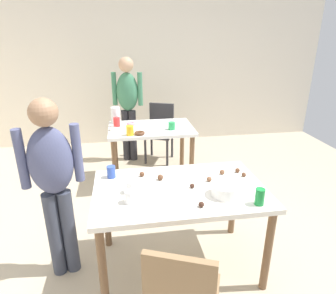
# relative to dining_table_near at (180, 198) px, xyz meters

# --- Properties ---
(ground_plane) EXTENTS (6.40, 6.40, 0.00)m
(ground_plane) POSITION_rel_dining_table_near_xyz_m (-0.00, 0.07, -0.66)
(ground_plane) COLOR tan
(wall_back) EXTENTS (6.40, 0.10, 2.60)m
(wall_back) POSITION_rel_dining_table_near_xyz_m (-0.00, 3.27, 0.64)
(wall_back) COLOR beige
(wall_back) RESTS_ON ground_plane
(dining_table_near) EXTENTS (1.33, 0.83, 0.75)m
(dining_table_near) POSITION_rel_dining_table_near_xyz_m (0.00, 0.00, 0.00)
(dining_table_near) COLOR silver
(dining_table_near) RESTS_ON ground_plane
(dining_table_far) EXTENTS (1.07, 0.72, 0.75)m
(dining_table_far) POSITION_rel_dining_table_near_xyz_m (-0.06, 1.61, -0.02)
(dining_table_far) COLOR white
(dining_table_far) RESTS_ON ground_plane
(chair_far_table) EXTENTS (0.52, 0.52, 0.87)m
(chair_far_table) POSITION_rel_dining_table_near_xyz_m (0.16, 2.32, -0.16)
(chair_far_table) COLOR #2D2D33
(chair_far_table) RESTS_ON ground_plane
(person_girl_near) EXTENTS (0.46, 0.25, 1.47)m
(person_girl_near) POSITION_rel_dining_table_near_xyz_m (-0.95, 0.08, 0.22)
(person_girl_near) COLOR #383D4C
(person_girl_near) RESTS_ON ground_plane
(person_adult_far) EXTENTS (0.45, 0.27, 1.56)m
(person_adult_far) POSITION_rel_dining_table_near_xyz_m (-0.32, 2.37, 0.28)
(person_adult_far) COLOR #28282D
(person_adult_far) RESTS_ON ground_plane
(mixing_bowl) EXTENTS (0.21, 0.21, 0.09)m
(mixing_bowl) POSITION_rel_dining_table_near_xyz_m (0.31, -0.16, 0.13)
(mixing_bowl) COLOR white
(mixing_bowl) RESTS_ON dining_table_near
(soda_can) EXTENTS (0.07, 0.07, 0.12)m
(soda_can) POSITION_rel_dining_table_near_xyz_m (0.51, -0.32, 0.15)
(soda_can) COLOR #198438
(soda_can) RESTS_ON dining_table_near
(fork_near) EXTENTS (0.17, 0.02, 0.01)m
(fork_near) POSITION_rel_dining_table_near_xyz_m (-0.35, -0.32, 0.09)
(fork_near) COLOR silver
(fork_near) RESTS_ON dining_table_near
(cup_near_0) EXTENTS (0.08, 0.08, 0.09)m
(cup_near_0) POSITION_rel_dining_table_near_xyz_m (-0.37, -0.01, 0.14)
(cup_near_0) COLOR white
(cup_near_0) RESTS_ON dining_table_near
(cup_near_1) EXTENTS (0.07, 0.07, 0.10)m
(cup_near_1) POSITION_rel_dining_table_near_xyz_m (-0.53, 0.27, 0.14)
(cup_near_1) COLOR #3351B2
(cup_near_1) RESTS_ON dining_table_near
(cup_near_2) EXTENTS (0.08, 0.08, 0.09)m
(cup_near_2) POSITION_rel_dining_table_near_xyz_m (-0.39, -0.15, 0.14)
(cup_near_2) COLOR white
(cup_near_2) RESTS_ON dining_table_near
(cake_ball_0) EXTENTS (0.04, 0.04, 0.04)m
(cake_ball_0) POSITION_rel_dining_table_near_xyz_m (0.57, 0.11, 0.11)
(cake_ball_0) COLOR brown
(cake_ball_0) RESTS_ON dining_table_near
(cake_ball_1) EXTENTS (0.04, 0.04, 0.04)m
(cake_ball_1) POSITION_rel_dining_table_near_xyz_m (0.26, 0.07, 0.11)
(cake_ball_1) COLOR brown
(cake_ball_1) RESTS_ON dining_table_near
(cake_ball_2) EXTENTS (0.04, 0.04, 0.04)m
(cake_ball_2) POSITION_rel_dining_table_near_xyz_m (0.09, -0.01, 0.11)
(cake_ball_2) COLOR #3D2319
(cake_ball_2) RESTS_ON dining_table_near
(cake_ball_3) EXTENTS (0.04, 0.04, 0.04)m
(cake_ball_3) POSITION_rel_dining_table_near_xyz_m (0.55, 0.19, 0.11)
(cake_ball_3) COLOR brown
(cake_ball_3) RESTS_ON dining_table_near
(cake_ball_4) EXTENTS (0.04, 0.04, 0.04)m
(cake_ball_4) POSITION_rel_dining_table_near_xyz_m (0.09, -0.29, 0.11)
(cake_ball_4) COLOR #3D2319
(cake_ball_4) RESTS_ON dining_table_near
(cake_ball_5) EXTENTS (0.04, 0.04, 0.04)m
(cake_ball_5) POSITION_rel_dining_table_near_xyz_m (0.55, -0.21, 0.11)
(cake_ball_5) COLOR brown
(cake_ball_5) RESTS_ON dining_table_near
(cake_ball_6) EXTENTS (0.04, 0.04, 0.04)m
(cake_ball_6) POSITION_rel_dining_table_near_xyz_m (0.40, 0.18, 0.11)
(cake_ball_6) COLOR brown
(cake_ball_6) RESTS_ON dining_table_near
(cake_ball_7) EXTENTS (0.04, 0.04, 0.04)m
(cake_ball_7) POSITION_rel_dining_table_near_xyz_m (-0.28, 0.25, 0.11)
(cake_ball_7) COLOR brown
(cake_ball_7) RESTS_ON dining_table_near
(cake_ball_8) EXTENTS (0.05, 0.05, 0.05)m
(cake_ball_8) POSITION_rel_dining_table_near_xyz_m (-0.13, 0.16, 0.11)
(cake_ball_8) COLOR brown
(cake_ball_8) RESTS_ON dining_table_near
(cake_ball_9) EXTENTS (0.04, 0.04, 0.04)m
(cake_ball_9) POSITION_rel_dining_table_near_xyz_m (0.39, -0.01, 0.11)
(cake_ball_9) COLOR #3D2319
(cake_ball_9) RESTS_ON dining_table_near
(pitcher_far) EXTENTS (0.12, 0.12, 0.21)m
(pitcher_far) POSITION_rel_dining_table_near_xyz_m (-0.50, 1.87, 0.20)
(pitcher_far) COLOR white
(pitcher_far) RESTS_ON dining_table_far
(cup_far_0) EXTENTS (0.08, 0.08, 0.09)m
(cup_far_0) POSITION_rel_dining_table_near_xyz_m (0.19, 1.48, 0.14)
(cup_far_0) COLOR green
(cup_far_0) RESTS_ON dining_table_far
(cup_far_1) EXTENTS (0.09, 0.09, 0.12)m
(cup_far_1) POSITION_rel_dining_table_near_xyz_m (-0.33, 1.34, 0.15)
(cup_far_1) COLOR yellow
(cup_far_1) RESTS_ON dining_table_far
(cup_far_2) EXTENTS (0.08, 0.08, 0.12)m
(cup_far_2) POSITION_rel_dining_table_near_xyz_m (-0.49, 1.72, 0.15)
(cup_far_2) COLOR red
(cup_far_2) RESTS_ON dining_table_far
(donut_far_0) EXTENTS (0.12, 0.12, 0.04)m
(donut_far_0) POSITION_rel_dining_table_near_xyz_m (-0.30, 1.76, 0.11)
(donut_far_0) COLOR pink
(donut_far_0) RESTS_ON dining_table_far
(donut_far_1) EXTENTS (0.13, 0.13, 0.04)m
(donut_far_1) POSITION_rel_dining_table_near_xyz_m (-0.22, 1.34, 0.11)
(donut_far_1) COLOR brown
(donut_far_1) RESTS_ON dining_table_far
(donut_far_2) EXTENTS (0.11, 0.11, 0.03)m
(donut_far_2) POSITION_rel_dining_table_near_xyz_m (-0.53, 1.56, 0.11)
(donut_far_2) COLOR white
(donut_far_2) RESTS_ON dining_table_far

